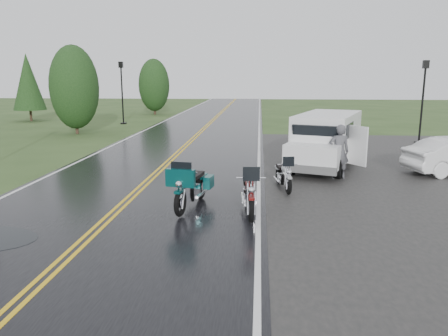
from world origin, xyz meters
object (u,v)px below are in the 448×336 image
at_px(motorcycle_silver, 289,178).
at_px(lamp_post_far_left, 122,93).
at_px(van_white, 292,146).
at_px(lamp_post_far_right, 422,102).
at_px(motorcycle_teal, 180,192).
at_px(motorcycle_red, 251,198).
at_px(person_at_van, 339,153).

bearing_deg(motorcycle_silver, lamp_post_far_left, 110.42).
height_order(motorcycle_silver, van_white, van_white).
bearing_deg(lamp_post_far_right, motorcycle_teal, -127.96).
distance_m(motorcycle_teal, motorcycle_silver, 3.71).
bearing_deg(lamp_post_far_left, van_white, -55.23).
bearing_deg(lamp_post_far_left, motorcycle_red, -65.51).
distance_m(lamp_post_far_left, lamp_post_far_right, 20.69).
bearing_deg(motorcycle_red, motorcycle_silver, 63.89).
distance_m(person_at_van, lamp_post_far_right, 10.62).
distance_m(motorcycle_teal, lamp_post_far_left, 23.53).
height_order(motorcycle_silver, lamp_post_far_right, lamp_post_far_right).
relative_size(motorcycle_silver, lamp_post_far_right, 0.43).
relative_size(motorcycle_teal, person_at_van, 1.24).
height_order(motorcycle_teal, van_white, van_white).
bearing_deg(person_at_van, lamp_post_far_right, -123.73).
bearing_deg(motorcycle_red, van_white, 72.22).
bearing_deg(person_at_van, motorcycle_teal, 44.69).
bearing_deg(motorcycle_silver, motorcycle_teal, -150.27).
height_order(motorcycle_teal, lamp_post_far_left, lamp_post_far_left).
xyz_separation_m(motorcycle_silver, lamp_post_far_right, (7.70, 11.22, 1.65)).
distance_m(motorcycle_red, lamp_post_far_right, 16.49).
bearing_deg(van_white, motorcycle_red, -83.82).
xyz_separation_m(motorcycle_teal, person_at_van, (4.76, 4.76, 0.26)).
relative_size(motorcycle_teal, lamp_post_far_left, 0.51).
xyz_separation_m(motorcycle_teal, van_white, (3.18, 5.35, 0.38)).
distance_m(motorcycle_silver, person_at_van, 3.09).
height_order(person_at_van, lamp_post_far_left, lamp_post_far_left).
distance_m(van_white, lamp_post_far_left, 20.24).
height_order(motorcycle_silver, person_at_van, person_at_van).
bearing_deg(lamp_post_far_right, van_white, -132.02).
height_order(motorcycle_red, lamp_post_far_right, lamp_post_far_right).
relative_size(person_at_van, lamp_post_far_left, 0.41).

